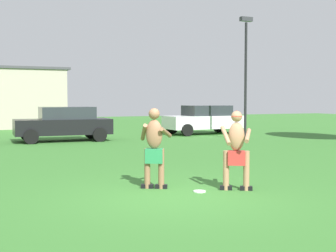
{
  "coord_description": "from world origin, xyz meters",
  "views": [
    {
      "loc": [
        -3.93,
        -8.18,
        1.95
      ],
      "look_at": [
        0.67,
        1.92,
        1.29
      ],
      "focal_mm": 49.34,
      "sensor_mm": 36.0,
      "label": 1
    }
  ],
  "objects_px": {
    "player_in_green": "(154,146)",
    "car_black_near_post": "(64,123)",
    "frisbee": "(200,191)",
    "car_white_mid_lot": "(205,119)",
    "player_with_cap": "(236,147)",
    "lamp_post": "(246,65)"
  },
  "relations": [
    {
      "from": "player_with_cap",
      "to": "frisbee",
      "type": "bearing_deg",
      "value": 168.86
    },
    {
      "from": "player_in_green",
      "to": "lamp_post",
      "type": "height_order",
      "value": "lamp_post"
    },
    {
      "from": "car_black_near_post",
      "to": "car_white_mid_lot",
      "type": "height_order",
      "value": "same"
    },
    {
      "from": "player_in_green",
      "to": "car_black_near_post",
      "type": "height_order",
      "value": "player_in_green"
    },
    {
      "from": "car_black_near_post",
      "to": "car_white_mid_lot",
      "type": "distance_m",
      "value": 8.02
    },
    {
      "from": "car_white_mid_lot",
      "to": "player_in_green",
      "type": "bearing_deg",
      "value": -123.01
    },
    {
      "from": "player_in_green",
      "to": "car_black_near_post",
      "type": "bearing_deg",
      "value": 87.31
    },
    {
      "from": "frisbee",
      "to": "car_white_mid_lot",
      "type": "relative_size",
      "value": 0.06
    },
    {
      "from": "player_in_green",
      "to": "car_black_near_post",
      "type": "distance_m",
      "value": 12.08
    },
    {
      "from": "player_with_cap",
      "to": "car_black_near_post",
      "type": "distance_m",
      "value": 13.01
    },
    {
      "from": "frisbee",
      "to": "car_black_near_post",
      "type": "bearing_deg",
      "value": 90.64
    },
    {
      "from": "player_with_cap",
      "to": "lamp_post",
      "type": "height_order",
      "value": "lamp_post"
    },
    {
      "from": "player_in_green",
      "to": "lamp_post",
      "type": "bearing_deg",
      "value": 46.98
    },
    {
      "from": "car_black_near_post",
      "to": "player_with_cap",
      "type": "bearing_deg",
      "value": -85.84
    },
    {
      "from": "player_with_cap",
      "to": "car_white_mid_lot",
      "type": "xyz_separation_m",
      "value": [
        7.0,
        14.01,
        -0.11
      ]
    },
    {
      "from": "lamp_post",
      "to": "car_black_near_post",
      "type": "bearing_deg",
      "value": 159.24
    },
    {
      "from": "player_in_green",
      "to": "frisbee",
      "type": "height_order",
      "value": "player_in_green"
    },
    {
      "from": "player_in_green",
      "to": "car_white_mid_lot",
      "type": "xyz_separation_m",
      "value": [
        8.51,
        13.1,
        -0.11
      ]
    },
    {
      "from": "player_with_cap",
      "to": "lamp_post",
      "type": "bearing_deg",
      "value": 55.13
    },
    {
      "from": "car_black_near_post",
      "to": "frisbee",
      "type": "bearing_deg",
      "value": -89.36
    },
    {
      "from": "player_in_green",
      "to": "car_white_mid_lot",
      "type": "bearing_deg",
      "value": 56.99
    },
    {
      "from": "frisbee",
      "to": "car_white_mid_lot",
      "type": "xyz_separation_m",
      "value": [
        7.8,
        13.86,
        0.81
      ]
    }
  ]
}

